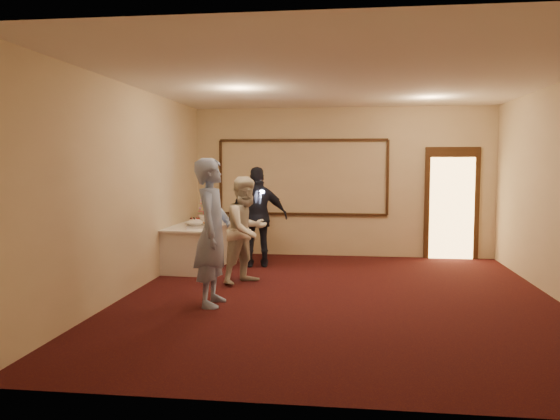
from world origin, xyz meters
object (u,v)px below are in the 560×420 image
Objects in this scene: tart at (210,224)px; guest at (258,217)px; buffet_table at (203,244)px; pavlova_tray at (195,224)px; plate_stack_a at (204,219)px; plate_stack_b at (217,218)px; cupcake_stand at (204,211)px; man at (213,232)px; woman at (247,230)px.

guest reaches higher than tart.
buffet_table is 0.84m from pavlova_tray.
plate_stack_b is (0.18, 0.26, -0.01)m from plate_stack_a.
tart is (0.16, 0.40, -0.04)m from pavlova_tray.
man is at bearing -73.05° from cupcake_stand.
man is (0.69, -2.51, 0.18)m from tart.
man is at bearing -152.97° from woman.
man reaches higher than guest.
tart is (-0.00, -0.56, -0.04)m from plate_stack_b.
buffet_table is 1.24× the size of man.
man is 1.16× the size of woman.
man reaches higher than plate_stack_a.
man is 1.07× the size of guest.
buffet_table is 0.97m from cupcake_stand.
cupcake_stand is (-0.20, 0.79, 0.54)m from buffet_table.
man is (0.69, -3.07, 0.13)m from plate_stack_b.
pavlova_tray is 0.97m from plate_stack_b.
guest is (0.84, -0.32, 0.07)m from plate_stack_b.
guest is (1.02, -0.06, 0.06)m from plate_stack_a.
plate_stack_a reaches higher than buffet_table.
pavlova_tray reaches higher than plate_stack_b.
guest reaches higher than pavlova_tray.
buffet_table is at bearing -75.82° from cupcake_stand.
cupcake_stand is 3.76m from man.
pavlova_tray is 0.27× the size of guest.
guest reaches higher than woman.
pavlova_tray is 2.28m from man.
pavlova_tray is 2.63× the size of plate_stack_a.
tart is (0.18, -0.30, -0.05)m from plate_stack_a.
cupcake_stand reaches higher than plate_stack_b.
cupcake_stand is 2.57m from woman.
woman reaches higher than buffet_table.
woman reaches higher than pavlova_tray.
plate_stack_a is 0.32m from plate_stack_b.
woman is at bearing -52.73° from buffet_table.
cupcake_stand is at bearing 105.97° from plate_stack_a.
plate_stack_b is at bearing 62.66° from woman.
pavlova_tray is 0.30× the size of woman.
pavlova_tray is 1.28m from woman.
plate_stack_a is 0.64× the size of tart.
plate_stack_a is at bearing 16.77° from man.
plate_stack_a is at bearing 92.04° from pavlova_tray.
woman is at bearing 81.56° from guest.
man is 1.40m from woman.
buffet_table is 13.90× the size of plate_stack_b.
plate_stack_a is at bearing -125.52° from plate_stack_b.
tart is at bearing 5.72° from guest.
cupcake_stand is (-0.25, 1.49, 0.08)m from pavlova_tray.
plate_stack_b is at bearing -52.26° from cupcake_stand.
plate_stack_b is at bearing 89.80° from tart.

